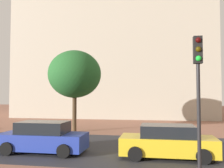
# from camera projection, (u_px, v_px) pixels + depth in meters

# --- Properties ---
(ground_plane) EXTENTS (120.00, 120.00, 0.00)m
(ground_plane) POSITION_uv_depth(u_px,v_px,m) (108.00, 147.00, 13.82)
(ground_plane) COLOR #93604C
(street_asphalt_strip) EXTENTS (120.00, 8.23, 0.00)m
(street_asphalt_strip) POSITION_uv_depth(u_px,v_px,m) (108.00, 147.00, 13.71)
(street_asphalt_strip) COLOR #2D2D33
(street_asphalt_strip) RESTS_ON ground_plane
(landmark_building) EXTENTS (26.18, 13.74, 40.20)m
(landmark_building) POSITION_uv_depth(u_px,v_px,m) (118.00, 35.00, 36.60)
(landmark_building) COLOR #B2A893
(landmark_building) RESTS_ON ground_plane
(car_yellow) EXTENTS (4.33, 1.98, 1.50)m
(car_yellow) POSITION_uv_depth(u_px,v_px,m) (167.00, 142.00, 11.42)
(car_yellow) COLOR gold
(car_yellow) RESTS_ON ground_plane
(car_blue) EXTENTS (4.35, 1.98, 1.55)m
(car_blue) POSITION_uv_depth(u_px,v_px,m) (43.00, 138.00, 12.47)
(car_blue) COLOR #23389E
(car_blue) RESTS_ON ground_plane
(traffic_light_pole) EXTENTS (0.28, 0.34, 4.82)m
(traffic_light_pole) POSITION_uv_depth(u_px,v_px,m) (198.00, 81.00, 8.07)
(traffic_light_pole) COLOR black
(traffic_light_pole) RESTS_ON ground_plane
(tree_curb_far) EXTENTS (4.22, 4.22, 6.49)m
(tree_curb_far) POSITION_uv_depth(u_px,v_px,m) (75.00, 74.00, 19.73)
(tree_curb_far) COLOR #4C3823
(tree_curb_far) RESTS_ON ground_plane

